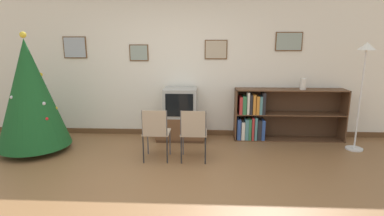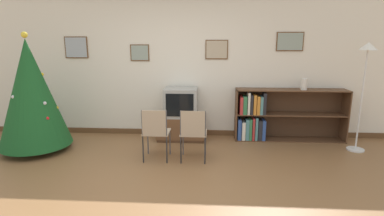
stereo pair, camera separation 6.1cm
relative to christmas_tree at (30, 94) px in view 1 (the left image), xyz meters
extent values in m
plane|color=brown|center=(2.28, -1.24, -0.97)|extent=(24.00, 24.00, 0.00)
cube|color=silver|center=(2.28, 1.04, 0.38)|extent=(8.96, 0.08, 2.70)
cube|color=brown|center=(2.28, 0.99, -0.92)|extent=(8.96, 0.03, 0.10)
cube|color=brown|center=(0.37, 0.99, 0.72)|extent=(0.44, 0.02, 0.40)
cube|color=#9EA8B2|center=(0.37, 0.98, 0.72)|extent=(0.40, 0.01, 0.37)
cube|color=brown|center=(1.58, 0.99, 0.62)|extent=(0.35, 0.02, 0.31)
cube|color=gray|center=(1.58, 0.98, 0.62)|extent=(0.32, 0.01, 0.27)
cube|color=brown|center=(3.02, 0.99, 0.68)|extent=(0.41, 0.02, 0.35)
cube|color=tan|center=(3.02, 0.98, 0.68)|extent=(0.38, 0.01, 0.32)
cube|color=brown|center=(4.34, 0.99, 0.83)|extent=(0.48, 0.02, 0.34)
cube|color=gray|center=(4.34, 0.98, 0.83)|extent=(0.45, 0.01, 0.30)
cylinder|color=maroon|center=(0.00, 0.00, -0.92)|extent=(0.36, 0.36, 0.10)
cone|color=#195123|center=(0.00, 0.00, 0.00)|extent=(1.13, 1.13, 1.75)
sphere|color=yellow|center=(0.00, 0.00, 0.93)|extent=(0.10, 0.10, 0.10)
sphere|color=silver|center=(0.16, 0.19, 0.11)|extent=(0.05, 0.05, 0.05)
sphere|color=gold|center=(0.34, 0.13, -0.26)|extent=(0.05, 0.05, 0.05)
sphere|color=red|center=(-0.09, 0.02, 0.60)|extent=(0.05, 0.05, 0.05)
sphere|color=silver|center=(-0.15, -0.24, -0.01)|extent=(0.06, 0.06, 0.06)
sphere|color=#1E4CB2|center=(0.19, 0.25, -0.11)|extent=(0.05, 0.05, 0.05)
sphere|color=red|center=(0.34, -0.20, -0.36)|extent=(0.05, 0.05, 0.05)
sphere|color=silver|center=(0.29, -0.14, -0.13)|extent=(0.06, 0.06, 0.06)
sphere|color=gold|center=(0.15, 0.10, 0.30)|extent=(0.06, 0.06, 0.06)
cube|color=#4C311E|center=(2.38, 0.72, -0.95)|extent=(0.85, 0.48, 0.05)
cube|color=brown|center=(2.38, 0.72, -0.73)|extent=(0.89, 0.50, 0.39)
cube|color=#9E9E99|center=(2.38, 0.72, -0.27)|extent=(0.60, 0.48, 0.52)
cube|color=black|center=(2.38, 0.48, -0.27)|extent=(0.49, 0.01, 0.41)
cube|color=tan|center=(2.09, -0.25, -0.54)|extent=(0.40, 0.40, 0.02)
cube|color=tan|center=(2.09, -0.44, -0.34)|extent=(0.35, 0.01, 0.38)
cylinder|color=#4C4C51|center=(1.91, -0.07, -0.76)|extent=(0.02, 0.02, 0.42)
cylinder|color=#4C4C51|center=(2.27, -0.07, -0.76)|extent=(0.02, 0.02, 0.42)
cylinder|color=#4C4C51|center=(1.91, -0.43, -0.76)|extent=(0.02, 0.02, 0.42)
cylinder|color=#4C4C51|center=(2.27, -0.43, -0.76)|extent=(0.02, 0.02, 0.42)
cylinder|color=#4C4C51|center=(1.91, -0.43, -0.56)|extent=(0.02, 0.02, 0.82)
cylinder|color=#4C4C51|center=(2.27, -0.43, -0.56)|extent=(0.02, 0.02, 0.82)
cube|color=tan|center=(2.67, -0.25, -0.54)|extent=(0.40, 0.40, 0.02)
cube|color=tan|center=(2.67, -0.44, -0.34)|extent=(0.35, 0.01, 0.38)
cylinder|color=#4C4C51|center=(2.49, -0.07, -0.76)|extent=(0.02, 0.02, 0.42)
cylinder|color=#4C4C51|center=(2.85, -0.07, -0.76)|extent=(0.02, 0.02, 0.42)
cylinder|color=#4C4C51|center=(2.49, -0.43, -0.76)|extent=(0.02, 0.02, 0.42)
cylinder|color=#4C4C51|center=(2.85, -0.43, -0.76)|extent=(0.02, 0.02, 0.42)
cylinder|color=#4C4C51|center=(2.49, -0.43, -0.56)|extent=(0.02, 0.02, 0.82)
cylinder|color=#4C4C51|center=(2.85, -0.43, -0.56)|extent=(0.02, 0.02, 0.82)
cube|color=brown|center=(3.40, 0.80, -0.49)|extent=(0.02, 0.36, 0.95)
cube|color=brown|center=(5.37, 0.80, -0.49)|extent=(0.02, 0.36, 0.95)
cube|color=brown|center=(4.38, 0.80, -0.03)|extent=(1.99, 0.36, 0.02)
cube|color=brown|center=(4.38, 0.80, -0.96)|extent=(1.99, 0.36, 0.02)
cube|color=brown|center=(4.38, 0.80, -0.48)|extent=(1.95, 0.36, 0.02)
cube|color=#492F1E|center=(4.38, 0.98, -0.49)|extent=(1.99, 0.01, 0.95)
cube|color=#2D4C93|center=(3.46, 0.76, -0.76)|extent=(0.07, 0.26, 0.38)
cube|color=silver|center=(3.54, 0.76, -0.79)|extent=(0.06, 0.27, 0.33)
cube|color=teal|center=(3.60, 0.73, -0.76)|extent=(0.06, 0.20, 0.39)
cube|color=#337547|center=(3.66, 0.75, -0.76)|extent=(0.05, 0.24, 0.39)
cube|color=#B73333|center=(3.71, 0.75, -0.75)|extent=(0.04, 0.24, 0.41)
cube|color=teal|center=(3.77, 0.75, -0.74)|extent=(0.04, 0.24, 0.42)
cube|color=#232328|center=(3.83, 0.75, -0.77)|extent=(0.07, 0.24, 0.37)
cube|color=#2D4C93|center=(3.90, 0.77, -0.77)|extent=(0.06, 0.28, 0.37)
cube|color=#B73333|center=(3.48, 0.77, -0.31)|extent=(0.05, 0.28, 0.32)
cube|color=#337547|center=(3.54, 0.75, -0.30)|extent=(0.07, 0.23, 0.33)
cube|color=silver|center=(3.61, 0.73, -0.27)|extent=(0.04, 0.21, 0.40)
cube|color=#232328|center=(3.66, 0.73, -0.29)|extent=(0.04, 0.20, 0.35)
cube|color=orange|center=(3.72, 0.73, -0.29)|extent=(0.05, 0.20, 0.36)
cube|color=orange|center=(3.78, 0.77, -0.30)|extent=(0.05, 0.29, 0.33)
cube|color=teal|center=(3.84, 0.75, -0.30)|extent=(0.05, 0.25, 0.33)
cube|color=#232328|center=(3.89, 0.76, -0.27)|extent=(0.05, 0.26, 0.40)
cylinder|color=silver|center=(4.58, 0.77, 0.08)|extent=(0.11, 0.11, 0.20)
torus|color=silver|center=(4.58, 0.77, 0.18)|extent=(0.09, 0.09, 0.02)
cylinder|color=silver|center=(5.38, 0.31, -0.96)|extent=(0.28, 0.28, 0.03)
cylinder|color=silver|center=(5.38, 0.31, -0.12)|extent=(0.03, 0.03, 1.64)
cone|color=white|center=(5.38, 0.31, 0.76)|extent=(0.28, 0.28, 0.12)
camera|label=1|loc=(2.85, -4.64, 0.85)|focal=28.00mm
camera|label=2|loc=(2.91, -4.64, 0.85)|focal=28.00mm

